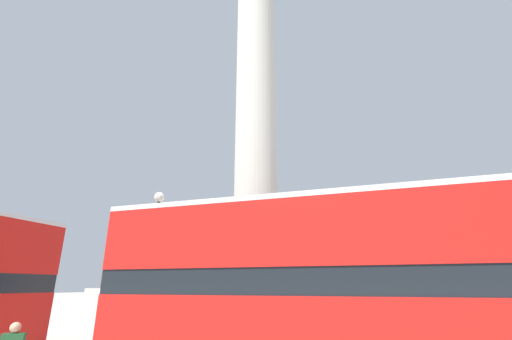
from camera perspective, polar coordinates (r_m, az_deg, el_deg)
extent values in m
cube|color=beige|center=(15.55, 0.00, -25.59)|extent=(5.76, 5.76, 1.12)
cube|color=beige|center=(15.46, 0.00, -21.48)|extent=(4.14, 4.14, 1.12)
cube|color=beige|center=(15.44, 0.00, -17.35)|extent=(2.53, 2.53, 1.12)
cylinder|color=beige|center=(19.44, 0.00, 18.70)|extent=(2.05, 2.05, 21.77)
cube|color=red|center=(8.25, 14.17, -25.55)|extent=(10.81, 2.83, 1.73)
cube|color=black|center=(8.19, 13.51, -17.63)|extent=(10.81, 2.78, 0.55)
cube|color=red|center=(8.26, 12.99, -10.83)|extent=(10.81, 2.83, 1.41)
cube|color=silver|center=(8.39, 12.62, -5.66)|extent=(10.81, 2.83, 0.12)
cube|color=beige|center=(25.84, -23.28, -20.17)|extent=(3.25, 2.70, 2.25)
ellipsoid|color=brown|center=(25.85, -22.48, -14.06)|extent=(2.25, 1.58, 1.06)
cone|color=brown|center=(25.10, -21.02, -13.03)|extent=(1.15, 0.85, 1.12)
cylinder|color=brown|center=(25.93, -22.21, -11.91)|extent=(0.36, 0.36, 0.90)
sphere|color=brown|center=(25.99, -22.05, -10.63)|extent=(0.28, 0.28, 0.28)
cylinder|color=brown|center=(25.46, -21.36, -16.62)|extent=(0.20, 0.20, 1.12)
cylinder|color=brown|center=(25.11, -22.47, -16.48)|extent=(0.20, 0.20, 1.12)
cylinder|color=brown|center=(26.52, -23.10, -16.45)|extent=(0.20, 0.20, 1.12)
cylinder|color=brown|center=(26.18, -24.18, -16.30)|extent=(0.20, 0.20, 1.12)
cylinder|color=black|center=(14.40, -16.93, -16.24)|extent=(0.14, 0.14, 5.70)
sphere|color=white|center=(14.81, -15.82, -4.38)|extent=(0.42, 0.42, 0.42)
sphere|color=tan|center=(9.72, -35.17, -20.66)|extent=(0.22, 0.22, 0.22)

